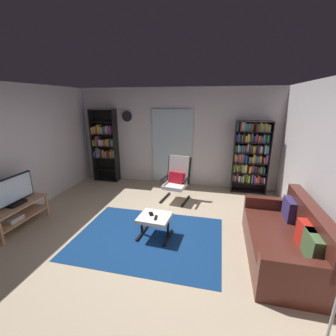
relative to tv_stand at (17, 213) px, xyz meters
name	(u,v)px	position (x,y,z in m)	size (l,w,h in m)	color
ground_plane	(141,241)	(2.33, 0.12, -0.31)	(7.02, 7.02, 0.00)	tan
wall_back	(175,138)	(2.33, 3.02, 0.99)	(5.60, 0.06, 2.60)	silver
glass_door_panel	(172,147)	(2.26, 2.95, 0.74)	(1.10, 0.01, 2.00)	silver
area_rug	(148,237)	(2.41, 0.25, -0.31)	(2.48, 1.82, 0.01)	navy
tv_stand	(17,213)	(0.00, 0.00, 0.00)	(0.46, 1.12, 0.47)	tan
television	(13,192)	(0.00, 0.02, 0.41)	(0.20, 0.82, 0.53)	black
bookshelf_near_tv	(105,144)	(0.33, 2.82, 0.76)	(0.71, 0.30, 2.04)	black
bookshelf_near_sofa	(251,155)	(4.29, 2.81, 0.65)	(0.85, 0.30, 1.80)	black
leather_sofa	(286,240)	(4.54, 0.19, 0.00)	(0.88, 1.83, 0.87)	#4F221A
lounge_armchair	(177,177)	(2.58, 1.96, 0.23)	(0.65, 0.73, 1.02)	black
ottoman	(155,220)	(2.51, 0.31, 0.02)	(0.55, 0.52, 0.40)	white
tv_remote	(156,218)	(2.55, 0.25, 0.10)	(0.04, 0.14, 0.02)	black
cell_phone	(151,214)	(2.44, 0.36, 0.09)	(0.07, 0.14, 0.01)	black
wall_clock	(127,116)	(0.99, 2.94, 1.54)	(0.29, 0.03, 0.29)	silver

